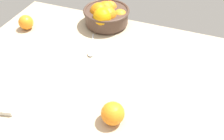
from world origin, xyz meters
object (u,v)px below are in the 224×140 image
object	(u,v)px
loose_orange_0	(26,22)
loose_orange_1	(113,113)
fruit_bowl	(106,15)
spoon	(91,48)

from	to	relation	value
loose_orange_0	loose_orange_1	xyz separation A→B (cm)	(55.39, -34.25, 0.30)
fruit_bowl	loose_orange_1	xyz separation A→B (cm)	(22.20, -50.27, -1.78)
loose_orange_0	loose_orange_1	bearing A→B (deg)	-31.73
loose_orange_0	spoon	size ratio (longest dim) A/B	0.42
fruit_bowl	loose_orange_0	world-z (taller)	fruit_bowl
loose_orange_1	spoon	size ratio (longest dim) A/B	0.46
fruit_bowl	spoon	distance (cm)	20.49
fruit_bowl	spoon	bearing A→B (deg)	-86.70
fruit_bowl	loose_orange_0	xyz separation A→B (cm)	(-33.19, -16.01, -2.08)
loose_orange_0	spoon	distance (cm)	34.67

